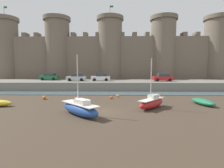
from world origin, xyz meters
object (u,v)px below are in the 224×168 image
mooring_buoy_mid_mud (111,97)px  car_quay_east (163,78)px  sailboat_midflat_right (80,109)px  rowboat_near_channel_left (203,102)px  car_quay_centre_west (101,77)px  mooring_buoy_off_centre (160,96)px  car_quay_west (49,77)px  mooring_buoy_near_channel (118,96)px  sailboat_midflat_left (152,103)px  car_quay_centre_east (76,77)px  mooring_buoy_near_shore (44,98)px

mooring_buoy_mid_mud → car_quay_east: car_quay_east is taller
sailboat_midflat_right → rowboat_near_channel_left: size_ratio=1.46×
car_quay_centre_west → mooring_buoy_off_centre: bearing=-47.3°
rowboat_near_channel_left → car_quay_west: size_ratio=0.96×
mooring_buoy_near_channel → mooring_buoy_mid_mud: same height
sailboat_midflat_left → car_quay_centre_east: (-12.50, 18.11, 1.85)m
mooring_buoy_near_shore → car_quay_centre_east: bearing=81.9°
mooring_buoy_mid_mud → car_quay_east: (10.65, 11.85, 2.28)m
mooring_buoy_near_channel → mooring_buoy_off_centre: bearing=0.8°
sailboat_midflat_left → mooring_buoy_near_shore: bearing=159.7°
mooring_buoy_near_shore → mooring_buoy_mid_mud: 9.67m
mooring_buoy_mid_mud → car_quay_centre_east: (-7.83, 12.18, 2.28)m
sailboat_midflat_right → car_quay_west: size_ratio=1.40×
car_quay_west → car_quay_centre_east: bearing=-19.8°
car_quay_east → car_quay_west: size_ratio=1.00×
mooring_buoy_off_centre → car_quay_centre_west: 15.05m
mooring_buoy_near_channel → mooring_buoy_near_shore: (-10.60, -2.16, 0.05)m
rowboat_near_channel_left → mooring_buoy_off_centre: (-3.81, 5.64, -0.21)m
rowboat_near_channel_left → mooring_buoy_near_channel: bearing=151.8°
car_quay_centre_west → mooring_buoy_mid_mud: bearing=-78.3°
mooring_buoy_mid_mud → car_quay_east: size_ratio=0.10×
mooring_buoy_off_centre → car_quay_west: size_ratio=0.09×
sailboat_midflat_right → mooring_buoy_near_shore: (-6.87, 8.43, -0.42)m
sailboat_midflat_right → car_quay_east: bearing=57.3°
rowboat_near_channel_left → car_quay_centre_east: bearing=139.8°
mooring_buoy_mid_mud → car_quay_west: bearing=135.0°
mooring_buoy_near_shore → car_quay_centre_east: car_quay_centre_east is taller
mooring_buoy_near_channel → car_quay_east: 14.34m
sailboat_midflat_left → car_quay_centre_east: sailboat_midflat_left is taller
car_quay_east → mooring_buoy_near_channel: bearing=-133.2°
sailboat_midflat_right → mooring_buoy_near_shore: bearing=129.2°
sailboat_midflat_left → mooring_buoy_mid_mud: size_ratio=13.55×
mooring_buoy_off_centre → car_quay_west: (-22.13, 13.00, 2.29)m
sailboat_midflat_left → mooring_buoy_mid_mud: bearing=128.2°
rowboat_near_channel_left → mooring_buoy_near_channel: (-10.35, 5.54, -0.20)m
mooring_buoy_near_shore → car_quay_centre_west: bearing=61.9°
car_quay_centre_west → sailboat_midflat_right: bearing=-90.5°
mooring_buoy_off_centre → rowboat_near_channel_left: bearing=-56.0°
rowboat_near_channel_left → mooring_buoy_mid_mud: size_ratio=9.63×
sailboat_midflat_right → car_quay_centre_west: bearing=89.5°
mooring_buoy_mid_mud → car_quay_east: bearing=48.1°
mooring_buoy_off_centre → car_quay_east: (3.15, 10.22, 2.29)m
mooring_buoy_off_centre → car_quay_centre_west: size_ratio=0.09×
sailboat_midflat_right → mooring_buoy_mid_mud: (2.78, 9.06, -0.47)m
mooring_buoy_near_channel → car_quay_centre_west: bearing=107.8°
rowboat_near_channel_left → sailboat_midflat_left: (-6.63, -1.92, 0.23)m
car_quay_centre_east → sailboat_midflat_right: bearing=-76.6°
rowboat_near_channel_left → mooring_buoy_near_shore: size_ratio=7.59×
car_quay_centre_west → car_quay_west: bearing=170.2°
mooring_buoy_near_channel → mooring_buoy_off_centre: 6.55m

